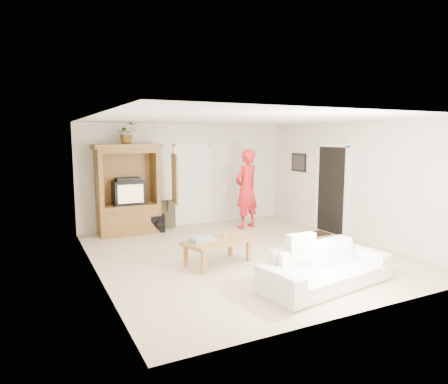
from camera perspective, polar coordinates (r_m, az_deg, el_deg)
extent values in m
plane|color=tan|center=(7.91, 2.75, -8.76)|extent=(6.00, 6.00, 0.00)
plane|color=white|center=(7.59, 2.88, 10.40)|extent=(6.00, 6.00, 0.00)
plane|color=silver|center=(10.35, -5.35, 2.49)|extent=(5.50, 0.00, 5.50)
plane|color=silver|center=(5.27, 19.02, -3.10)|extent=(5.50, 0.00, 5.50)
plane|color=silver|center=(6.75, -18.00, -0.73)|extent=(0.00, 6.00, 6.00)
plane|color=silver|center=(9.30, 17.76, 1.54)|extent=(0.00, 6.00, 6.00)
cube|color=brown|center=(9.69, -13.39, -3.74)|extent=(1.40, 0.60, 0.70)
cube|color=brown|center=(9.42, -17.43, 1.64)|extent=(0.10, 0.60, 1.20)
cube|color=brown|center=(9.71, -9.84, 2.06)|extent=(0.10, 0.60, 1.20)
cube|color=brown|center=(9.81, -13.93, 2.00)|extent=(1.40, 0.06, 1.20)
cube|color=brown|center=(9.50, -13.70, 5.76)|extent=(1.40, 0.60, 0.10)
cube|color=brown|center=(9.50, -13.72, 6.36)|extent=(1.52, 0.68, 0.10)
cube|color=brown|center=(9.37, -7.07, 1.91)|extent=(0.16, 0.67, 1.15)
cube|color=black|center=(9.61, -13.55, -0.05)|extent=(0.70, 0.52, 0.55)
cube|color=tan|center=(9.35, -13.18, -0.26)|extent=(0.58, 0.02, 0.42)
cube|color=black|center=(9.55, -13.57, 1.80)|extent=(0.55, 0.35, 0.08)
cube|color=#A47538|center=(9.40, -13.02, -3.46)|extent=(1.19, 0.03, 0.25)
cube|color=white|center=(10.41, -4.51, 0.98)|extent=(0.85, 0.05, 2.04)
cube|color=black|center=(9.75, 15.13, 0.27)|extent=(0.05, 0.90, 2.04)
cube|color=black|center=(10.70, 10.63, 4.18)|extent=(0.03, 0.60, 0.48)
cube|color=#382316|center=(9.66, 13.02, -5.83)|extent=(0.60, 0.40, 0.02)
imported|color=#4C7238|center=(9.48, -13.75, 8.12)|extent=(0.56, 0.54, 0.49)
imported|color=red|center=(9.90, 3.23, 0.43)|extent=(0.83, 0.69, 1.97)
imported|color=white|center=(6.34, 14.34, -10.31)|extent=(2.25, 1.14, 0.63)
cube|color=#A47538|center=(7.17, -0.88, -7.07)|extent=(1.33, 0.95, 0.07)
cube|color=#A47538|center=(6.72, -2.92, -10.09)|extent=(0.08, 0.08, 0.38)
cube|color=#A47538|center=(7.11, -5.48, -9.12)|extent=(0.08, 0.08, 0.38)
cube|color=#A47538|center=(7.39, 3.54, -8.42)|extent=(0.08, 0.08, 0.38)
cube|color=#A47538|center=(7.74, 0.88, -7.65)|extent=(0.08, 0.08, 0.38)
cube|color=#D74748|center=(7.03, -3.15, -6.77)|extent=(0.40, 0.31, 0.08)
cylinder|color=tan|center=(7.26, 0.10, -6.19)|extent=(0.08, 0.08, 0.10)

